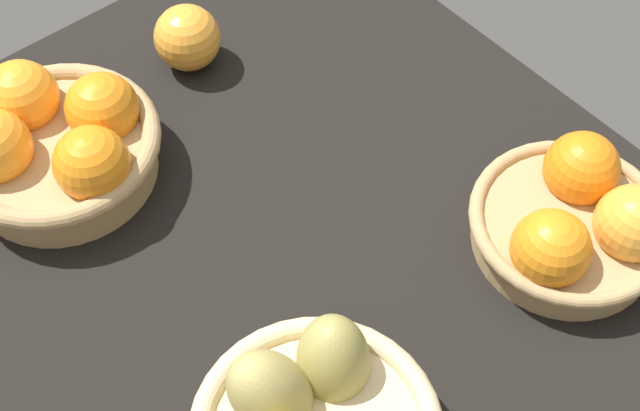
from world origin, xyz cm
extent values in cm
cube|color=black|center=(0.00, 0.00, 1.50)|extent=(84.00, 72.00, 3.00)
ellipsoid|color=tan|center=(17.56, -16.92, 10.38)|extent=(11.23, 12.29, 12.62)
ellipsoid|color=#9E934C|center=(18.50, -10.59, 9.37)|extent=(11.01, 10.09, 11.86)
cylinder|color=tan|center=(-21.18, -16.48, 5.59)|extent=(20.90, 20.90, 5.19)
torus|color=tan|center=(-21.18, -16.48, 8.19)|extent=(23.07, 23.07, 2.17)
sphere|color=orange|center=(-27.61, -16.40, 10.04)|extent=(8.18, 8.18, 8.18)
sphere|color=orange|center=(-14.77, -15.34, 9.66)|extent=(8.18, 8.18, 8.18)
sphere|color=orange|center=(-20.85, -10.38, 9.48)|extent=(8.18, 8.18, 8.18)
cylinder|color=tan|center=(21.14, 19.31, 5.03)|extent=(19.37, 19.37, 4.06)
torus|color=tan|center=(21.14, 19.31, 7.06)|extent=(20.93, 20.93, 1.56)
sphere|color=orange|center=(18.09, 24.09, 8.69)|extent=(8.06, 8.06, 8.06)
sphere|color=orange|center=(22.69, 14.04, 8.66)|extent=(8.06, 8.06, 8.06)
sphere|color=#F49E33|center=(26.10, 22.53, 8.91)|extent=(8.06, 8.06, 8.06)
sphere|color=#F49E33|center=(-26.39, 4.43, 7.06)|extent=(8.12, 8.12, 8.12)
camera|label=1|loc=(44.30, -33.71, 81.25)|focal=49.29mm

